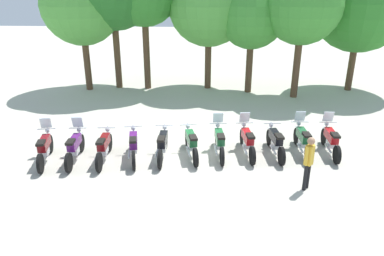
% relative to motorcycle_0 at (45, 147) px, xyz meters
% --- Properties ---
extents(ground_plane, '(80.00, 80.00, 0.00)m').
position_rel_motorcycle_0_xyz_m(ground_plane, '(4.91, 0.57, -0.52)').
color(ground_plane, '#BCB7A8').
extents(motorcycle_0, '(0.71, 2.16, 1.37)m').
position_rel_motorcycle_0_xyz_m(motorcycle_0, '(0.00, 0.00, 0.00)').
color(motorcycle_0, black).
rests_on(motorcycle_0, ground_plane).
extents(motorcycle_1, '(0.62, 2.19, 1.37)m').
position_rel_motorcycle_0_xyz_m(motorcycle_1, '(0.99, 0.13, 0.00)').
color(motorcycle_1, black).
rests_on(motorcycle_1, ground_plane).
extents(motorcycle_2, '(0.62, 2.19, 0.99)m').
position_rel_motorcycle_0_xyz_m(motorcycle_2, '(1.97, 0.20, -0.01)').
color(motorcycle_2, black).
rests_on(motorcycle_2, ground_plane).
extents(motorcycle_3, '(0.68, 2.17, 0.99)m').
position_rel_motorcycle_0_xyz_m(motorcycle_3, '(2.94, 0.38, -0.01)').
color(motorcycle_3, black).
rests_on(motorcycle_3, ground_plane).
extents(motorcycle_4, '(0.62, 2.19, 0.99)m').
position_rel_motorcycle_0_xyz_m(motorcycle_4, '(3.93, 0.52, -0.01)').
color(motorcycle_4, black).
rests_on(motorcycle_4, ground_plane).
extents(motorcycle_5, '(0.75, 2.15, 0.99)m').
position_rel_motorcycle_0_xyz_m(motorcycle_5, '(4.90, 0.68, -0.01)').
color(motorcycle_5, black).
rests_on(motorcycle_5, ground_plane).
extents(motorcycle_6, '(0.62, 2.19, 1.37)m').
position_rel_motorcycle_0_xyz_m(motorcycle_6, '(5.89, 0.85, 0.00)').
color(motorcycle_6, black).
rests_on(motorcycle_6, ground_plane).
extents(motorcycle_7, '(0.62, 2.18, 1.37)m').
position_rel_motorcycle_0_xyz_m(motorcycle_7, '(6.87, 0.95, 0.00)').
color(motorcycle_7, black).
rests_on(motorcycle_7, ground_plane).
extents(motorcycle_8, '(0.62, 2.19, 0.99)m').
position_rel_motorcycle_0_xyz_m(motorcycle_8, '(7.85, 0.96, -0.01)').
color(motorcycle_8, black).
rests_on(motorcycle_8, ground_plane).
extents(motorcycle_9, '(0.62, 2.19, 1.37)m').
position_rel_motorcycle_0_xyz_m(motorcycle_9, '(8.83, 1.16, 0.00)').
color(motorcycle_9, black).
rests_on(motorcycle_9, ground_plane).
extents(motorcycle_10, '(0.62, 2.19, 1.37)m').
position_rel_motorcycle_0_xyz_m(motorcycle_10, '(9.81, 1.18, 0.00)').
color(motorcycle_10, black).
rests_on(motorcycle_10, ground_plane).
extents(person_0, '(0.32, 0.36, 1.65)m').
position_rel_motorcycle_0_xyz_m(person_0, '(8.40, -1.34, 0.44)').
color(person_0, black).
rests_on(person_0, ground_plane).
extents(tree_0, '(4.23, 4.23, 6.71)m').
position_rel_motorcycle_0_xyz_m(tree_0, '(-1.37, 9.01, 4.06)').
color(tree_0, brown).
rests_on(tree_0, ground_plane).
extents(tree_3, '(4.41, 4.41, 6.76)m').
position_rel_motorcycle_0_xyz_m(tree_3, '(5.35, 9.71, 4.03)').
color(tree_3, brown).
rests_on(tree_3, ground_plane).
extents(tree_4, '(3.55, 3.55, 5.91)m').
position_rel_motorcycle_0_xyz_m(tree_4, '(7.60, 8.98, 3.60)').
color(tree_4, brown).
rests_on(tree_4, ground_plane).
extents(tree_5, '(3.86, 3.86, 6.59)m').
position_rel_motorcycle_0_xyz_m(tree_5, '(9.95, 8.14, 4.12)').
color(tree_5, brown).
rests_on(tree_5, ground_plane).
extents(tree_6, '(5.18, 5.18, 7.31)m').
position_rel_motorcycle_0_xyz_m(tree_6, '(13.31, 9.70, 4.20)').
color(tree_6, brown).
rests_on(tree_6, ground_plane).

